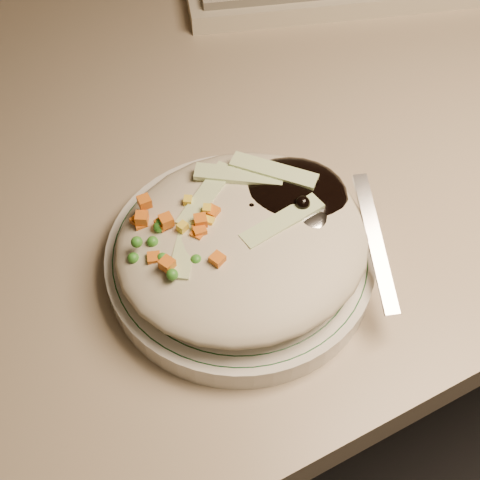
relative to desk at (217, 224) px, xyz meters
name	(u,v)px	position (x,y,z in m)	size (l,w,h in m)	color
desk	(217,224)	(0.00, 0.00, 0.00)	(1.40, 0.70, 0.74)	gray
plate	(240,260)	(-0.07, -0.19, 0.21)	(0.21, 0.21, 0.02)	silver
plate_rim	(240,252)	(-0.07, -0.19, 0.22)	(0.20, 0.20, 0.00)	#144723
meal	(246,234)	(-0.06, -0.19, 0.24)	(0.21, 0.19, 0.05)	#B5AC93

